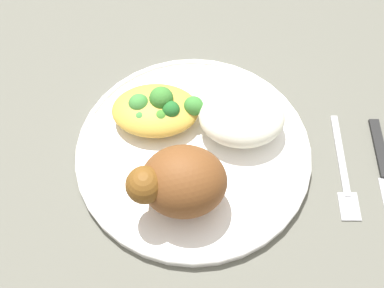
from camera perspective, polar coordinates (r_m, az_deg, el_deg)
The scene contains 6 objects.
ground_plane at distance 0.59m, azimuth -0.00°, elevation -1.21°, with size 2.00×2.00×0.00m, color #5E5D52.
plate at distance 0.59m, azimuth -0.00°, elevation -0.85°, with size 0.28×0.28×0.01m.
roasted_chicken at distance 0.52m, azimuth -1.57°, elevation -4.35°, with size 0.10×0.08×0.08m.
rice_pile at distance 0.58m, azimuth 5.56°, elevation 3.06°, with size 0.10×0.08×0.04m, color white.
mac_cheese_with_broccoli at distance 0.59m, azimuth -4.20°, elevation 3.99°, with size 0.11×0.08×0.04m.
fork at distance 0.61m, azimuth 16.76°, elevation -2.92°, with size 0.02×0.14×0.01m.
Camera 1 is at (-0.00, 0.30, 0.51)m, focal length 46.69 mm.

